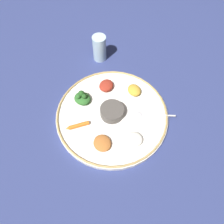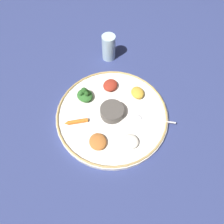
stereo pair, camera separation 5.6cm
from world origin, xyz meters
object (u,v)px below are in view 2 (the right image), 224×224
center_bowl (112,111)px  spoon (147,119)px  greens_pile (85,95)px  drinking_glass (109,49)px  carrot_near_spoon (76,122)px

center_bowl → spoon: 0.14m
greens_pile → center_bowl: bearing=-15.3°
center_bowl → drinking_glass: size_ratio=0.75×
drinking_glass → spoon: bearing=-46.4°
spoon → carrot_near_spoon: 0.27m
center_bowl → drinking_glass: drinking_glass is taller
center_bowl → drinking_glass: bearing=112.7°
spoon → carrot_near_spoon: size_ratio=1.92×
center_bowl → greens_pile: (-0.13, 0.04, -0.00)m
carrot_near_spoon → drinking_glass: bearing=91.7°
spoon → carrot_near_spoon: (-0.25, -0.11, 0.00)m
carrot_near_spoon → spoon: bearing=23.3°
spoon → greens_pile: (-0.26, 0.01, 0.02)m
spoon → drinking_glass: 0.37m
carrot_near_spoon → drinking_glass: drinking_glass is taller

